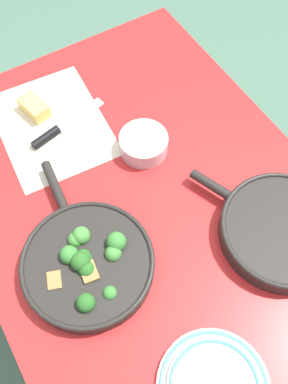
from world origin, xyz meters
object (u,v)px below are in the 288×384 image
at_px(prep_bowl_steel, 144,144).
at_px(cheese_block, 34,108).
at_px(grater_knife, 58,130).
at_px(skillet_broccoli, 87,262).
at_px(skillet_eggs, 281,230).

bearing_deg(prep_bowl_steel, cheese_block, 36.25).
distance_m(grater_knife, cheese_block, 0.10).
bearing_deg(grater_knife, cheese_block, 92.53).
bearing_deg(cheese_block, skillet_broccoli, 170.31).
relative_size(skillet_broccoli, grater_knife, 1.87).
height_order(grater_knife, prep_bowl_steel, prep_bowl_steel).
xyz_separation_m(skillet_broccoli, grater_knife, (0.39, -0.11, -0.02)).
bearing_deg(prep_bowl_steel, grater_knife, 44.63).
distance_m(cheese_block, prep_bowl_steel, 0.33).
xyz_separation_m(skillet_eggs, prep_bowl_steel, (0.38, 0.15, -0.00)).
distance_m(skillet_broccoli, cheese_block, 0.49).
bearing_deg(skillet_broccoli, skillet_eggs, -105.12).
distance_m(skillet_broccoli, grater_knife, 0.40).
height_order(skillet_eggs, prep_bowl_steel, same).
relative_size(skillet_eggs, cheese_block, 4.01).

